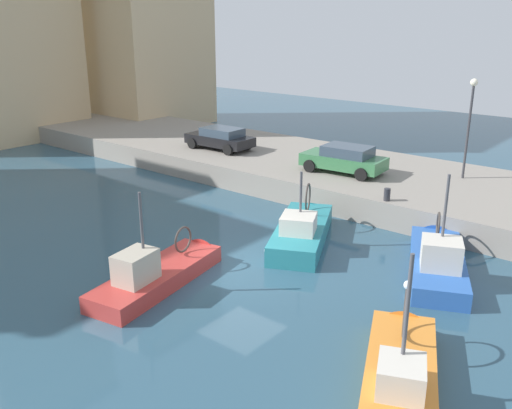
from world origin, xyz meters
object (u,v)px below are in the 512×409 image
parked_car_green (344,159)px  mooring_bollard_north (387,195)px  fishing_boat_teal (303,237)px  parked_car_black (220,138)px  fishing_boat_blue (436,265)px  quay_streetlamp (470,112)px  fishing_boat_red (164,278)px  fishing_boat_orange (400,378)px

parked_car_green → mooring_bollard_north: 4.77m
fishing_boat_teal → parked_car_black: 12.25m
fishing_boat_blue → parked_car_green: 9.38m
fishing_boat_blue → parked_car_black: fishing_boat_blue is taller
fishing_boat_teal → mooring_bollard_north: fishing_boat_teal is taller
parked_car_black → mooring_bollard_north: size_ratio=7.66×
parked_car_green → quay_streetlamp: size_ratio=0.90×
fishing_boat_red → parked_car_black: bearing=35.2°
fishing_boat_teal → mooring_bollard_north: (3.54, -1.93, 1.37)m
fishing_boat_teal → parked_car_black: (6.26, 10.38, 1.78)m
fishing_boat_orange → quay_streetlamp: bearing=15.1°
parked_car_green → fishing_boat_teal: bearing=-163.4°
fishing_boat_blue → quay_streetlamp: size_ratio=1.37×
mooring_bollard_north → fishing_boat_red: bearing=160.5°
fishing_boat_teal → parked_car_green: size_ratio=1.49×
fishing_boat_red → fishing_boat_blue: (7.02, -6.97, 0.00)m
fishing_boat_teal → quay_streetlamp: 10.65m
mooring_bollard_north → quay_streetlamp: bearing=-12.5°
fishing_boat_red → fishing_boat_orange: (-0.05, -8.92, -0.03)m
fishing_boat_teal → fishing_boat_red: size_ratio=0.99×
fishing_boat_blue → parked_car_green: (5.59, 7.32, 1.78)m
fishing_boat_orange → fishing_boat_blue: 7.34m
parked_car_green → quay_streetlamp: quay_streetlamp is taller
parked_car_green → mooring_bollard_north: bearing=-126.3°
parked_car_black → fishing_boat_blue: bearing=-109.2°
mooring_bollard_north → fishing_boat_blue: bearing=-128.5°
parked_car_black → mooring_bollard_north: bearing=-102.4°
fishing_boat_teal → fishing_boat_blue: size_ratio=0.97×
fishing_boat_teal → fishing_boat_orange: bearing=-130.6°
fishing_boat_teal → mooring_bollard_north: 4.26m
fishing_boat_orange → mooring_bollard_north: 11.34m
fishing_boat_red → fishing_boat_orange: bearing=-90.3°
fishing_boat_red → fishing_boat_orange: 8.92m
fishing_boat_teal → parked_car_green: 6.87m
mooring_bollard_north → parked_car_green: bearing=53.7°
fishing_boat_orange → parked_car_green: fishing_boat_orange is taller
fishing_boat_red → fishing_boat_blue: size_ratio=0.98×
fishing_boat_teal → quay_streetlamp: size_ratio=1.34×
parked_car_green → parked_car_black: (-0.09, 8.48, -0.04)m
fishing_boat_red → parked_car_green: fishing_boat_red is taller
fishing_boat_blue → mooring_bollard_north: size_ratio=12.07×
parked_car_black → mooring_bollard_north: 12.61m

